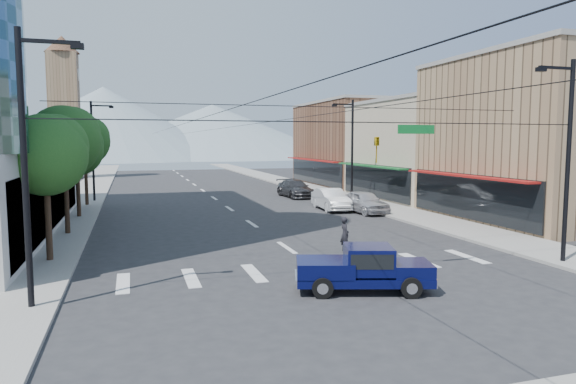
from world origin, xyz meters
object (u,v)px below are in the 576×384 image
at_px(pickup_truck, 363,268).
at_px(parked_car_mid, 331,199).
at_px(parked_car_near, 364,202).
at_px(parked_car_far, 295,189).
at_px(pedestrian, 345,234).

bearing_deg(pickup_truck, parked_car_mid, 87.99).
xyz_separation_m(parked_car_near, parked_car_far, (-1.64, 12.06, -0.02)).
distance_m(pickup_truck, parked_car_mid, 22.23).
bearing_deg(parked_car_mid, parked_car_far, 91.93).
xyz_separation_m(parked_car_near, parked_car_mid, (-1.80, 2.30, -0.00)).
xyz_separation_m(pedestrian, parked_car_far, (5.26, 24.33, -0.04)).
bearing_deg(pickup_truck, pedestrian, 89.04).
relative_size(pickup_truck, parked_car_far, 0.92).
distance_m(parked_car_near, parked_car_far, 12.17).
bearing_deg(pickup_truck, parked_car_near, 81.23).
height_order(pickup_truck, pedestrian, pedestrian).
bearing_deg(parked_car_far, pickup_truck, -106.61).
bearing_deg(pickup_truck, parked_car_far, 93.42).
bearing_deg(parked_car_far, pedestrian, -105.41).
height_order(pickup_truck, parked_car_mid, parked_car_mid).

